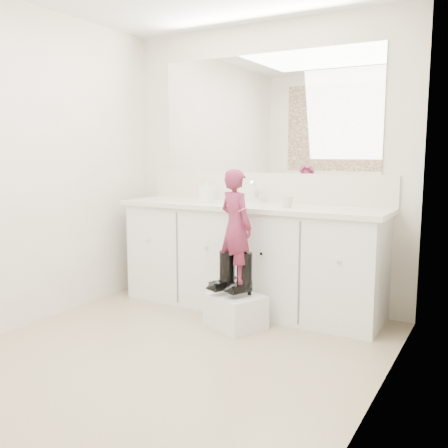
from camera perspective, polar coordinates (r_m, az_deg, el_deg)
The scene contains 16 objects.
floor at distance 3.35m, azimuth -6.90°, elevation -15.03°, with size 3.00×3.00×0.00m, color #826C55.
wall_back at distance 4.37m, azimuth 4.66°, elevation 6.65°, with size 2.60×2.60×0.00m, color beige.
wall_left at distance 4.00m, azimuth -22.46°, elevation 5.91°, with size 3.00×3.00×0.00m, color beige.
wall_right at distance 2.52m, azimuth 17.17°, elevation 5.17°, with size 3.00×3.00×0.00m, color beige.
vanity_cabinet at distance 4.22m, azimuth 2.95°, elevation -4.01°, with size 2.20×0.55×0.85m, color silver.
countertop at distance 4.13m, azimuth 2.90°, elevation 1.99°, with size 2.28×0.58×0.04m, color beige.
backsplash at distance 4.37m, azimuth 4.55°, elevation 4.22°, with size 2.28×0.03×0.25m, color beige.
mirror at distance 4.37m, azimuth 4.66°, elevation 12.43°, with size 2.00×0.02×1.00m, color white.
faucet at distance 4.27m, azimuth 3.91°, elevation 3.13°, with size 0.08×0.08×0.10m, color silver.
cup at distance 3.94m, azimuth 7.27°, elevation 2.57°, with size 0.10×0.10×0.09m, color beige.
soap_bottle at distance 4.32m, azimuth -2.01°, elevation 3.88°, with size 0.09×0.09×0.20m, color white.
step_stool at distance 3.84m, azimuth 1.32°, elevation -9.88°, with size 0.40×0.33×0.25m, color silver.
boot_left at distance 3.79m, azimuth 0.34°, elevation -5.52°, with size 0.12×0.22×0.33m, color black, non-canonical shape.
boot_right at distance 3.72m, azimuth 2.36°, elevation -5.79°, with size 0.12×0.22×0.33m, color black, non-canonical shape.
toddler at distance 3.69m, azimuth 1.36°, elevation -0.25°, with size 0.31×0.20×0.84m, color #A5325C.
toothbrush at distance 3.59m, azimuth 1.97°, elevation 1.58°, with size 0.01×0.01×0.14m, color #EA5B86.
Camera 1 is at (1.85, -2.46, 1.32)m, focal length 40.00 mm.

